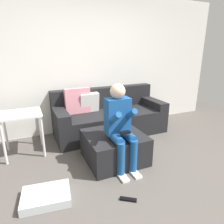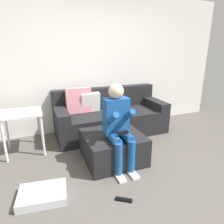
{
  "view_description": "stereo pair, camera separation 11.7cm",
  "coord_description": "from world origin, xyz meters",
  "px_view_note": "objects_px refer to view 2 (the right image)",
  "views": [
    {
      "loc": [
        -1.21,
        -1.81,
        1.62
      ],
      "look_at": [
        0.08,
        1.12,
        0.6
      ],
      "focal_mm": 32.04,
      "sensor_mm": 36.0,
      "label": 1
    },
    {
      "loc": [
        -1.1,
        -1.85,
        1.62
      ],
      "look_at": [
        0.08,
        1.12,
        0.6
      ],
      "focal_mm": 32.04,
      "sensor_mm": 36.0,
      "label": 2
    }
  ],
  "objects_px": {
    "person_seated": "(118,123)",
    "side_table": "(22,119)",
    "storage_bin": "(43,195)",
    "couch_sectional": "(109,117)",
    "ottoman": "(113,147)",
    "remote_near_ottoman": "(124,200)"
  },
  "relations": [
    {
      "from": "couch_sectional",
      "to": "side_table",
      "type": "distance_m",
      "value": 1.59
    },
    {
      "from": "person_seated",
      "to": "ottoman",
      "type": "bearing_deg",
      "value": 90.68
    },
    {
      "from": "couch_sectional",
      "to": "ottoman",
      "type": "bearing_deg",
      "value": -108.05
    },
    {
      "from": "person_seated",
      "to": "remote_near_ottoman",
      "type": "distance_m",
      "value": 0.96
    },
    {
      "from": "couch_sectional",
      "to": "remote_near_ottoman",
      "type": "bearing_deg",
      "value": -106.25
    },
    {
      "from": "ottoman",
      "to": "couch_sectional",
      "type": "bearing_deg",
      "value": 71.95
    },
    {
      "from": "storage_bin",
      "to": "side_table",
      "type": "distance_m",
      "value": 1.35
    },
    {
      "from": "couch_sectional",
      "to": "storage_bin",
      "type": "height_order",
      "value": "couch_sectional"
    },
    {
      "from": "couch_sectional",
      "to": "remote_near_ottoman",
      "type": "height_order",
      "value": "couch_sectional"
    },
    {
      "from": "couch_sectional",
      "to": "storage_bin",
      "type": "bearing_deg",
      "value": -132.77
    },
    {
      "from": "couch_sectional",
      "to": "storage_bin",
      "type": "relative_size",
      "value": 4.1
    },
    {
      "from": "ottoman",
      "to": "person_seated",
      "type": "height_order",
      "value": "person_seated"
    },
    {
      "from": "storage_bin",
      "to": "remote_near_ottoman",
      "type": "height_order",
      "value": "storage_bin"
    },
    {
      "from": "side_table",
      "to": "person_seated",
      "type": "bearing_deg",
      "value": -37.1
    },
    {
      "from": "person_seated",
      "to": "storage_bin",
      "type": "bearing_deg",
      "value": -164.09
    },
    {
      "from": "couch_sectional",
      "to": "side_table",
      "type": "relative_size",
      "value": 3.12
    },
    {
      "from": "person_seated",
      "to": "side_table",
      "type": "relative_size",
      "value": 1.73
    },
    {
      "from": "person_seated",
      "to": "remote_near_ottoman",
      "type": "bearing_deg",
      "value": -107.9
    },
    {
      "from": "remote_near_ottoman",
      "to": "person_seated",
      "type": "bearing_deg",
      "value": 106.84
    },
    {
      "from": "side_table",
      "to": "remote_near_ottoman",
      "type": "distance_m",
      "value": 1.97
    },
    {
      "from": "couch_sectional",
      "to": "remote_near_ottoman",
      "type": "xyz_separation_m",
      "value": [
        -0.54,
        -1.86,
        -0.31
      ]
    },
    {
      "from": "ottoman",
      "to": "side_table",
      "type": "bearing_deg",
      "value": 148.7
    }
  ]
}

